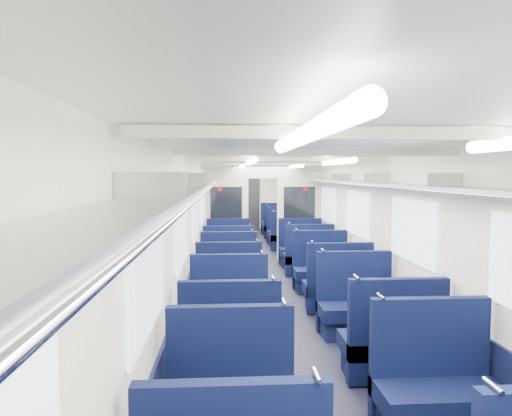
{
  "coord_description": "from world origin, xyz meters",
  "views": [
    {
      "loc": [
        -0.85,
        -8.24,
        2.11
      ],
      "look_at": [
        -0.11,
        3.43,
        1.23
      ],
      "focal_mm": 32.01,
      "sensor_mm": 36.0,
      "label": 1
    }
  ],
  "objects_px": {
    "seat_8": "(230,350)",
    "seat_12": "(229,288)",
    "seat_22": "(228,234)",
    "seat_6": "(231,406)",
    "seat_9": "(392,347)",
    "seat_27": "(275,224)",
    "seat_25": "(279,228)",
    "end_door": "(250,203)",
    "seat_23": "(284,233)",
    "seat_18": "(228,251)",
    "seat_26": "(228,224)",
    "seat_15": "(321,272)",
    "seat_24": "(228,229)",
    "seat_13": "(338,289)",
    "seat_16": "(229,262)",
    "seat_19": "(301,251)",
    "seat_17": "(308,259)",
    "seat_14": "(229,274)",
    "seat_20": "(228,239)",
    "seat_21": "(288,238)",
    "seat_10": "(229,314)",
    "bulkhead": "(263,210)",
    "seat_7": "(436,392)",
    "seat_11": "(356,309)"
  },
  "relations": [
    {
      "from": "seat_26",
      "to": "seat_14",
      "type": "bearing_deg",
      "value": -90.0
    },
    {
      "from": "seat_11",
      "to": "seat_18",
      "type": "xyz_separation_m",
      "value": [
        -1.66,
        4.53,
        0.0
      ]
    },
    {
      "from": "seat_15",
      "to": "seat_16",
      "type": "height_order",
      "value": "same"
    },
    {
      "from": "end_door",
      "to": "seat_19",
      "type": "relative_size",
      "value": 1.79
    },
    {
      "from": "seat_17",
      "to": "seat_26",
      "type": "distance_m",
      "value": 6.82
    },
    {
      "from": "seat_6",
      "to": "seat_14",
      "type": "bearing_deg",
      "value": 90.0
    },
    {
      "from": "seat_11",
      "to": "seat_16",
      "type": "xyz_separation_m",
      "value": [
        -1.66,
        3.33,
        0.0
      ]
    },
    {
      "from": "seat_16",
      "to": "seat_20",
      "type": "bearing_deg",
      "value": 90.0
    },
    {
      "from": "seat_8",
      "to": "seat_15",
      "type": "height_order",
      "value": "same"
    },
    {
      "from": "seat_19",
      "to": "seat_26",
      "type": "bearing_deg",
      "value": 106.39
    },
    {
      "from": "end_door",
      "to": "seat_9",
      "type": "height_order",
      "value": "end_door"
    },
    {
      "from": "seat_13",
      "to": "seat_26",
      "type": "bearing_deg",
      "value": 100.31
    },
    {
      "from": "seat_15",
      "to": "end_door",
      "type": "bearing_deg",
      "value": 95.16
    },
    {
      "from": "end_door",
      "to": "seat_23",
      "type": "height_order",
      "value": "end_door"
    },
    {
      "from": "seat_8",
      "to": "seat_12",
      "type": "bearing_deg",
      "value": 90.0
    },
    {
      "from": "seat_7",
      "to": "seat_17",
      "type": "distance_m",
      "value": 5.8
    },
    {
      "from": "end_door",
      "to": "seat_16",
      "type": "height_order",
      "value": "end_door"
    },
    {
      "from": "seat_13",
      "to": "seat_24",
      "type": "xyz_separation_m",
      "value": [
        -1.66,
        7.82,
        0.0
      ]
    },
    {
      "from": "seat_8",
      "to": "seat_27",
      "type": "xyz_separation_m",
      "value": [
        1.66,
        11.38,
        0.0
      ]
    },
    {
      "from": "seat_15",
      "to": "seat_25",
      "type": "bearing_deg",
      "value": 90.0
    },
    {
      "from": "seat_23",
      "to": "seat_25",
      "type": "distance_m",
      "value": 1.31
    },
    {
      "from": "seat_23",
      "to": "seat_26",
      "type": "bearing_deg",
      "value": 124.03
    },
    {
      "from": "seat_17",
      "to": "seat_24",
      "type": "bearing_deg",
      "value": 107.36
    },
    {
      "from": "seat_6",
      "to": "seat_9",
      "type": "bearing_deg",
      "value": 33.49
    },
    {
      "from": "seat_19",
      "to": "seat_9",
      "type": "bearing_deg",
      "value": -90.0
    },
    {
      "from": "seat_17",
      "to": "seat_23",
      "type": "relative_size",
      "value": 1.0
    },
    {
      "from": "seat_24",
      "to": "seat_26",
      "type": "bearing_deg",
      "value": 90.0
    },
    {
      "from": "seat_12",
      "to": "seat_21",
      "type": "height_order",
      "value": "same"
    },
    {
      "from": "seat_8",
      "to": "seat_12",
      "type": "distance_m",
      "value": 2.49
    },
    {
      "from": "bulkhead",
      "to": "seat_6",
      "type": "bearing_deg",
      "value": -96.32
    },
    {
      "from": "end_door",
      "to": "seat_23",
      "type": "bearing_deg",
      "value": -77.51
    },
    {
      "from": "seat_16",
      "to": "seat_24",
      "type": "distance_m",
      "value": 5.49
    },
    {
      "from": "seat_9",
      "to": "seat_20",
      "type": "relative_size",
      "value": 1.0
    },
    {
      "from": "seat_14",
      "to": "seat_19",
      "type": "relative_size",
      "value": 1.0
    },
    {
      "from": "seat_22",
      "to": "seat_8",
      "type": "bearing_deg",
      "value": -90.0
    },
    {
      "from": "seat_6",
      "to": "seat_14",
      "type": "height_order",
      "value": "same"
    },
    {
      "from": "end_door",
      "to": "seat_16",
      "type": "xyz_separation_m",
      "value": [
        -0.83,
        -8.09,
        -0.66
      ]
    },
    {
      "from": "bulkhead",
      "to": "seat_20",
      "type": "distance_m",
      "value": 1.94
    },
    {
      "from": "seat_26",
      "to": "seat_8",
      "type": "bearing_deg",
      "value": -90.0
    },
    {
      "from": "seat_6",
      "to": "seat_9",
      "type": "xyz_separation_m",
      "value": [
        1.66,
        1.1,
        0.0
      ]
    },
    {
      "from": "seat_8",
      "to": "seat_26",
      "type": "distance_m",
      "value": 11.43
    },
    {
      "from": "seat_7",
      "to": "seat_14",
      "type": "distance_m",
      "value": 4.74
    },
    {
      "from": "end_door",
      "to": "seat_10",
      "type": "height_order",
      "value": "end_door"
    },
    {
      "from": "seat_24",
      "to": "seat_13",
      "type": "bearing_deg",
      "value": -78.01
    },
    {
      "from": "seat_19",
      "to": "seat_21",
      "type": "distance_m",
      "value": 2.2
    },
    {
      "from": "seat_22",
      "to": "seat_25",
      "type": "bearing_deg",
      "value": 38.71
    },
    {
      "from": "seat_18",
      "to": "seat_26",
      "type": "bearing_deg",
      "value": 90.0
    },
    {
      "from": "seat_14",
      "to": "seat_15",
      "type": "distance_m",
      "value": 1.66
    },
    {
      "from": "seat_8",
      "to": "seat_23",
      "type": "xyz_separation_m",
      "value": [
        1.66,
        8.97,
        0.0
      ]
    },
    {
      "from": "seat_10",
      "to": "seat_24",
      "type": "distance_m",
      "value": 8.94
    }
  ]
}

